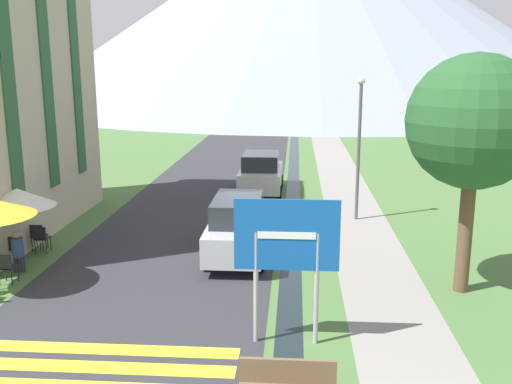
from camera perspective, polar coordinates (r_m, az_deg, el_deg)
name	(u,v)px	position (r m, az deg, el deg)	size (l,w,h in m)	color
ground_plane	(268,186)	(27.01, 1.20, 0.64)	(160.00, 160.00, 0.00)	#476B38
road	(237,153)	(37.00, -1.92, 3.95)	(6.40, 60.00, 0.01)	#2D2D33
footpath	(332,154)	(36.89, 7.57, 3.81)	(2.20, 60.00, 0.01)	gray
drainage_channel	(294,153)	(36.81, 3.83, 3.88)	(0.60, 60.00, 0.00)	black
crosswalk_marking	(94,367)	(11.79, -15.88, -16.49)	(5.44, 1.84, 0.01)	yellow
mountain_distant	(312,5)	(86.66, 5.62, 18.09)	(83.07, 83.07, 27.59)	gray
road_sign	(287,248)	(11.47, 3.08, -5.57)	(2.11, 0.11, 3.06)	#9E9EA3
parked_car_near	(238,226)	(17.09, -1.79, -3.42)	(1.72, 4.44, 1.82)	#B2B2B7
parked_car_far	(261,173)	(25.26, 0.49, 1.90)	(1.90, 3.97, 1.82)	silver
cafe_chair_middle	(11,247)	(17.91, -23.31, -5.06)	(0.40, 0.40, 0.85)	#232328
cafe_chair_near_right	(6,266)	(16.33, -23.71, -6.78)	(0.40, 0.40, 0.85)	#232328
cafe_chair_far_left	(41,237)	(18.57, -20.69, -4.22)	(0.40, 0.40, 0.85)	#232328
cafe_chair_far_right	(38,235)	(18.84, -20.97, -4.00)	(0.40, 0.40, 0.85)	#232328
cafe_umbrella_middle_white	(17,198)	(17.50, -22.80, -0.51)	(2.13, 2.13, 2.22)	#B7B2A8
person_seated_far	(18,249)	(17.09, -22.71, -5.31)	(0.32, 0.32, 1.20)	#282833
streetlamp	(359,137)	(20.96, 10.28, 5.47)	(0.28, 0.28, 5.21)	#515156
tree_by_path	(474,123)	(14.68, 21.00, 6.47)	(3.26, 3.26, 5.94)	brown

